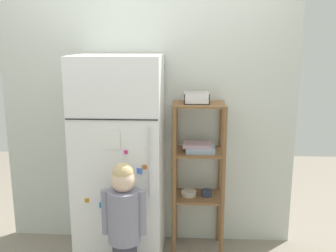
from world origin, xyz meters
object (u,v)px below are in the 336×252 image
Objects in this scene: child_standing at (124,216)px; fruit_bin at (196,99)px; pantry_shelf_unit at (198,164)px; refrigerator at (120,161)px.

child_standing is 4.92× the size of fruit_bin.
pantry_shelf_unit is at bearing 48.96° from child_standing.
pantry_shelf_unit is (0.53, 0.61, 0.19)m from child_standing.
child_standing is 0.76× the size of pantry_shelf_unit.
refrigerator is 0.65m from pantry_shelf_unit.
pantry_shelf_unit is at bearing 11.78° from refrigerator.
child_standing is at bearing -131.04° from pantry_shelf_unit.
refrigerator is 1.30× the size of pantry_shelf_unit.
child_standing is at bearing -77.88° from refrigerator.
refrigerator is at bearing 102.12° from child_standing.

